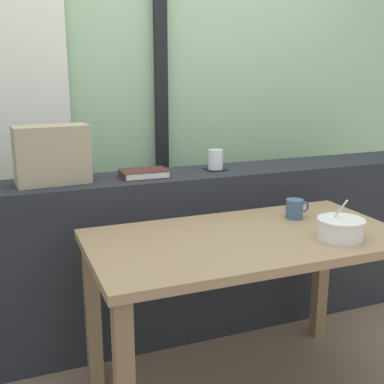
# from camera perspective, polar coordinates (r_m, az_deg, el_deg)

# --- Properties ---
(outdoor_backdrop) EXTENTS (4.80, 0.08, 2.80)m
(outdoor_backdrop) POSITION_cam_1_polar(r_m,az_deg,el_deg) (3.03, -5.05, 15.03)
(outdoor_backdrop) COLOR #9EC699
(outdoor_backdrop) RESTS_ON ground
(curtain_left_panel) EXTENTS (0.56, 0.06, 2.50)m
(curtain_left_panel) POSITION_cam_1_polar(r_m,az_deg,el_deg) (2.81, -19.90, 11.27)
(curtain_left_panel) COLOR silver
(curtain_left_panel) RESTS_ON ground
(window_divider_post) EXTENTS (0.07, 0.05, 2.60)m
(window_divider_post) POSITION_cam_1_polar(r_m,az_deg,el_deg) (2.98, -3.61, 13.15)
(window_divider_post) COLOR black
(window_divider_post) RESTS_ON ground
(dark_console_ledge) EXTENTS (2.80, 0.33, 0.85)m
(dark_console_ledge) POSITION_cam_1_polar(r_m,az_deg,el_deg) (2.57, -0.28, -7.02)
(dark_console_ledge) COLOR #23262B
(dark_console_ledge) RESTS_ON ground
(breakfast_table) EXTENTS (1.25, 0.66, 0.71)m
(breakfast_table) POSITION_cam_1_polar(r_m,az_deg,el_deg) (2.01, 6.31, -7.91)
(breakfast_table) COLOR #826849
(breakfast_table) RESTS_ON ground
(coaster_square) EXTENTS (0.10, 0.10, 0.00)m
(coaster_square) POSITION_cam_1_polar(r_m,az_deg,el_deg) (2.51, 2.73, 2.63)
(coaster_square) COLOR black
(coaster_square) RESTS_ON dark_console_ledge
(juice_glass) EXTENTS (0.08, 0.08, 0.10)m
(juice_glass) POSITION_cam_1_polar(r_m,az_deg,el_deg) (2.50, 2.75, 3.67)
(juice_glass) COLOR white
(juice_glass) RESTS_ON coaster_square
(closed_book) EXTENTS (0.22, 0.15, 0.03)m
(closed_book) POSITION_cam_1_polar(r_m,az_deg,el_deg) (2.35, -5.62, 2.17)
(closed_book) COLOR #47231E
(closed_book) RESTS_ON dark_console_ledge
(throw_pillow) EXTENTS (0.33, 0.16, 0.26)m
(throw_pillow) POSITION_cam_1_polar(r_m,az_deg,el_deg) (2.27, -15.89, 4.16)
(throw_pillow) COLOR tan
(throw_pillow) RESTS_ON dark_console_ledge
(soup_bowl) EXTENTS (0.18, 0.18, 0.16)m
(soup_bowl) POSITION_cam_1_polar(r_m,az_deg,el_deg) (2.00, 16.80, -4.11)
(soup_bowl) COLOR silver
(soup_bowl) RESTS_ON breakfast_table
(ceramic_mug) EXTENTS (0.11, 0.08, 0.08)m
(ceramic_mug) POSITION_cam_1_polar(r_m,az_deg,el_deg) (2.22, 11.82, -1.91)
(ceramic_mug) COLOR #3D567A
(ceramic_mug) RESTS_ON breakfast_table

